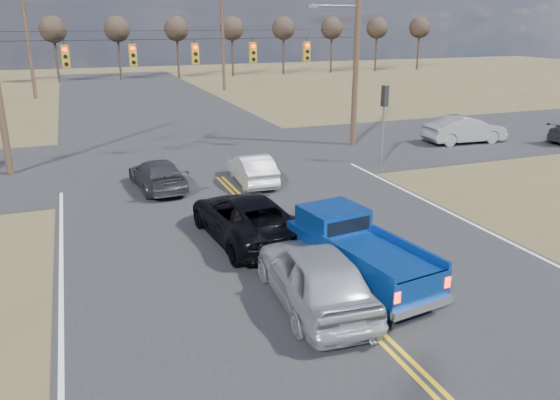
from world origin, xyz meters
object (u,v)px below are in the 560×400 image
object	(u,v)px
black_suv	(247,217)
white_car_queue	(252,169)
silver_suv	(314,275)
cross_car_east_near	(465,130)
pickup_truck	(356,252)
dgrey_car_queue	(157,175)

from	to	relation	value
black_suv	white_car_queue	distance (m)	6.49
silver_suv	cross_car_east_near	xyz separation A→B (m)	(16.17, 14.43, -0.04)
white_car_queue	cross_car_east_near	bearing A→B (deg)	-163.04
black_suv	cross_car_east_near	distance (m)	19.02
silver_suv	white_car_queue	size ratio (longest dim) A/B	1.22
white_car_queue	cross_car_east_near	size ratio (longest dim) A/B	0.83
pickup_truck	cross_car_east_near	world-z (taller)	pickup_truck
pickup_truck	silver_suv	bearing A→B (deg)	-162.80
pickup_truck	cross_car_east_near	size ratio (longest dim) A/B	1.06
pickup_truck	black_suv	distance (m)	4.47
black_suv	cross_car_east_near	xyz separation A→B (m)	(16.42, 9.60, 0.05)
black_suv	dgrey_car_queue	size ratio (longest dim) A/B	1.24
pickup_truck	dgrey_car_queue	world-z (taller)	pickup_truck
silver_suv	cross_car_east_near	size ratio (longest dim) A/B	1.01
silver_suv	white_car_queue	xyz separation A→B (m)	(1.94, 10.94, -0.17)
pickup_truck	black_suv	size ratio (longest dim) A/B	0.95
dgrey_car_queue	pickup_truck	bearing A→B (deg)	103.34
black_suv	cross_car_east_near	size ratio (longest dim) A/B	1.12
black_suv	dgrey_car_queue	bearing A→B (deg)	-79.20
silver_suv	pickup_truck	bearing A→B (deg)	-150.49
black_suv	white_car_queue	size ratio (longest dim) A/B	1.35
white_car_queue	black_suv	bearing A→B (deg)	73.48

